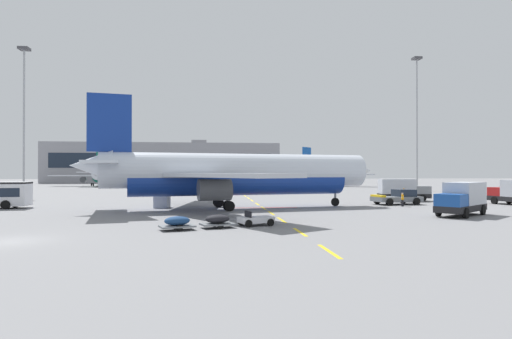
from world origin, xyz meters
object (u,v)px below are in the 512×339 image
at_px(fuel_service_truck, 402,189).
at_px(baggage_train, 218,221).
at_px(pushback_tug, 398,197).
at_px(airliner_far_center, 100,175).
at_px(airliner_mid_left, 329,174).
at_px(ground_crew_worker, 402,199).
at_px(apron_light_mast_near, 24,104).
at_px(uld_cargo_container, 162,201).
at_px(apron_light_mast_far, 417,109).
at_px(airliner_foreground, 236,174).
at_px(ground_power_truck, 462,198).

height_order(fuel_service_truck, baggage_train, fuel_service_truck).
xyz_separation_m(pushback_tug, airliner_far_center, (-56.72, 80.34, 2.33)).
bearing_deg(airliner_mid_left, airliner_far_center, 174.82).
distance_m(airliner_far_center, ground_crew_worker, 100.46).
height_order(ground_crew_worker, apron_light_mast_near, apron_light_mast_near).
height_order(fuel_service_truck, uld_cargo_container, fuel_service_truck).
xyz_separation_m(baggage_train, uld_cargo_container, (-6.05, 18.40, 0.28)).
bearing_deg(ground_crew_worker, baggage_train, -142.72).
xyz_separation_m(fuel_service_truck, ground_crew_worker, (-4.34, -9.17, -0.72)).
xyz_separation_m(ground_crew_worker, apron_light_mast_far, (23.00, 40.93, 17.20)).
xyz_separation_m(airliner_foreground, uld_cargo_container, (-8.36, 2.23, -3.15)).
bearing_deg(airliner_foreground, airliner_mid_left, 66.85).
distance_m(fuel_service_truck, ground_power_truck, 20.28).
distance_m(ground_power_truck, apron_light_mast_far, 58.67).
xyz_separation_m(fuel_service_truck, ground_power_truck, (-3.60, -19.95, 0.00)).
relative_size(pushback_tug, apron_light_mast_near, 0.23).
xyz_separation_m(ground_power_truck, uld_cargo_container, (-29.20, 12.12, -0.85)).
xyz_separation_m(ground_crew_worker, uld_cargo_container, (-28.46, 1.33, -0.13)).
distance_m(pushback_tug, ground_crew_worker, 3.31).
distance_m(ground_crew_worker, uld_cargo_container, 28.49).
distance_m(airliner_foreground, ground_power_truck, 23.18).
xyz_separation_m(fuel_service_truck, apron_light_mast_near, (-61.45, 24.61, 15.11)).
height_order(airliner_far_center, apron_light_mast_far, apron_light_mast_far).
xyz_separation_m(pushback_tug, baggage_train, (-23.34, -20.24, -0.38)).
height_order(baggage_train, apron_light_mast_near, apron_light_mast_near).
height_order(airliner_foreground, ground_power_truck, airliner_foreground).
xyz_separation_m(airliner_foreground, baggage_train, (-2.31, -16.17, -3.42)).
relative_size(baggage_train, uld_cargo_container, 4.69).
xyz_separation_m(airliner_far_center, ground_crew_worker, (55.79, -83.52, -2.30)).
bearing_deg(airliner_far_center, apron_light_mast_far, -28.39).
bearing_deg(airliner_mid_left, apron_light_mast_near, -148.31).
relative_size(fuel_service_truck, ground_crew_worker, 4.42).
distance_m(fuel_service_truck, apron_light_mast_far, 40.36).
bearing_deg(ground_power_truck, airliner_foreground, 154.62).
height_order(airliner_foreground, airliner_far_center, airliner_foreground).
bearing_deg(fuel_service_truck, airliner_foreground, -157.61).
distance_m(airliner_foreground, airliner_mid_left, 85.00).
xyz_separation_m(pushback_tug, apron_light_mast_far, (22.07, 37.76, 17.23)).
distance_m(airliner_foreground, baggage_train, 16.69).
bearing_deg(airliner_far_center, apron_light_mast_near, -91.52).
bearing_deg(airliner_foreground, airliner_far_center, 112.92).
xyz_separation_m(ground_power_truck, apron_light_mast_far, (22.27, 51.71, 16.49)).
relative_size(fuel_service_truck, apron_light_mast_far, 0.24).
bearing_deg(airliner_far_center, ground_power_truck, -59.06).
height_order(airliner_mid_left, airliner_far_center, airliner_mid_left).
bearing_deg(pushback_tug, ground_power_truck, -90.79).
relative_size(baggage_train, ground_crew_worker, 5.26).
bearing_deg(airliner_foreground, ground_power_truck, -25.38).
relative_size(airliner_far_center, ground_power_truck, 4.06).
height_order(airliner_mid_left, baggage_train, airliner_mid_left).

